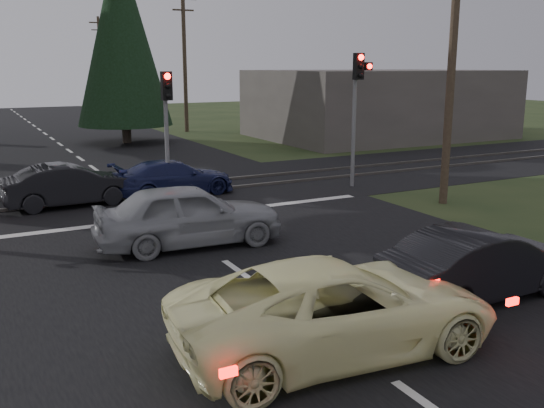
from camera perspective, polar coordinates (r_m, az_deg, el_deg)
ground at (r=10.51m, az=3.83°, el=-11.17°), size 120.00×120.00×0.00m
road at (r=19.33m, az=-11.74°, el=-0.14°), size 14.00×100.00×0.01m
rail_corridor at (r=21.22m, az=-13.23°, el=0.94°), size 120.00×8.00×0.01m
stop_line at (r=17.65m, az=-10.12°, el=-1.29°), size 13.00×0.35×0.00m
rail_near at (r=20.45m, az=-12.68°, el=0.65°), size 120.00×0.12×0.10m
rail_far at (r=21.97m, az=-13.77°, el=1.44°), size 120.00×0.12×0.10m
traffic_signal_right at (r=21.69m, az=8.09°, el=10.23°), size 0.68×0.48×4.70m
traffic_signal_center at (r=19.84m, az=-9.86°, el=8.46°), size 0.32×0.48×4.10m
utility_pole_near at (r=19.60m, az=16.64°, el=13.69°), size 1.80×0.26×9.00m
utility_pole_mid at (r=40.50m, az=-8.23°, el=13.42°), size 1.80×0.26×9.00m
utility_pole_far at (r=64.60m, az=-15.84°, el=12.84°), size 1.80×0.26×9.00m
conifer_tree at (r=35.26m, az=-14.00°, el=15.33°), size 5.20×5.20×11.00m
building_right at (r=38.02m, az=9.95°, el=9.29°), size 14.00×10.00×4.00m
cream_coupe at (r=9.36m, az=6.05°, el=-9.65°), size 5.24×2.73×1.41m
dark_hatchback at (r=12.02m, az=19.07°, el=-5.33°), size 4.07×1.49×1.33m
silver_car at (r=14.73m, az=-7.85°, el=-1.03°), size 4.60×2.13×1.53m
blue_sedan at (r=20.60m, az=-9.23°, el=2.43°), size 4.15×1.82×1.18m
dark_car_far at (r=19.77m, az=-18.48°, el=1.68°), size 4.04×1.56×1.31m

